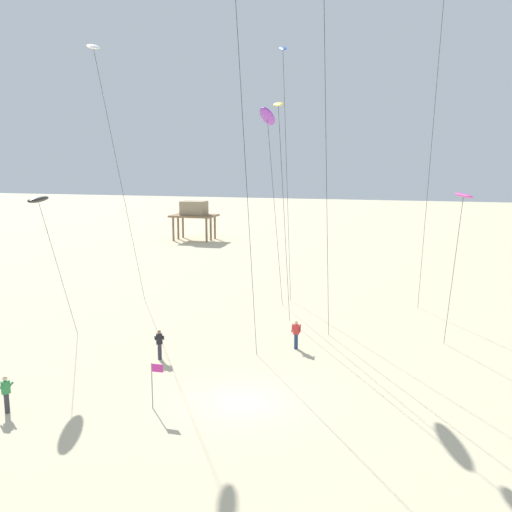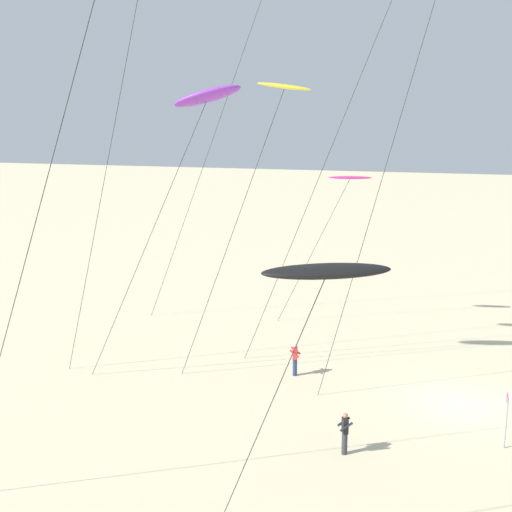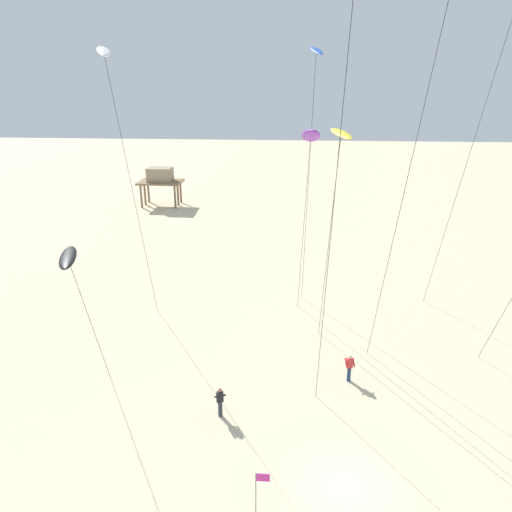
% 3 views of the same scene
% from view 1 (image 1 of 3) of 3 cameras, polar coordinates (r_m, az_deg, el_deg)
% --- Properties ---
extents(ground_plane, '(260.00, 260.00, 0.00)m').
position_cam_1_polar(ground_plane, '(26.84, -1.33, -14.32)').
color(ground_plane, beige).
extents(kite_yellow, '(1.30, 6.36, 14.17)m').
position_cam_1_polar(kite_yellow, '(32.63, 2.27, 14.48)').
color(kite_yellow, yellow).
rests_on(kite_yellow, ground).
extents(kite_black, '(1.96, 5.04, 8.98)m').
position_cam_1_polar(kite_black, '(33.59, -20.92, 5.26)').
color(kite_black, black).
rests_on(kite_black, ground).
extents(kite_purple, '(1.42, 7.82, 14.20)m').
position_cam_1_polar(kite_purple, '(35.87, 1.16, 13.70)').
color(kite_purple, purple).
rests_on(kite_purple, ground).
extents(kite_blue, '(1.06, 5.63, 18.36)m').
position_cam_1_polar(kite_blue, '(39.51, 2.74, 19.21)').
color(kite_blue, blue).
rests_on(kite_blue, ground).
extents(kite_magenta, '(1.08, 5.58, 9.27)m').
position_cam_1_polar(kite_magenta, '(30.46, 20.01, 5.55)').
color(kite_magenta, '#D8339E').
rests_on(kite_magenta, ground).
extents(kite_white, '(1.79, 8.08, 18.18)m').
position_cam_1_polar(kite_white, '(38.73, -15.89, 19.20)').
color(kite_white, white).
rests_on(kite_white, ground).
extents(kite_flyer_nearest, '(0.70, 0.71, 1.67)m').
position_cam_1_polar(kite_flyer_nearest, '(27.62, -23.71, -12.46)').
color(kite_flyer_nearest, '#33333D').
rests_on(kite_flyer_nearest, ground).
extents(kite_flyer_middle, '(0.58, 0.55, 1.67)m').
position_cam_1_polar(kite_flyer_middle, '(33.42, 4.03, -7.78)').
color(kite_flyer_middle, navy).
rests_on(kite_flyer_middle, ground).
extents(kite_flyer_furthest, '(0.68, 0.67, 1.67)m').
position_cam_1_polar(kite_flyer_furthest, '(32.10, -9.63, -8.64)').
color(kite_flyer_furthest, '#33333D').
rests_on(kite_flyer_furthest, ground).
extents(stilt_house, '(5.87, 4.21, 5.24)m').
position_cam_1_polar(stilt_house, '(77.35, -6.21, 4.46)').
color(stilt_house, '#846647').
rests_on(stilt_house, ground).
extents(marker_flag, '(0.56, 0.05, 2.10)m').
position_cam_1_polar(marker_flag, '(25.94, -10.08, -11.79)').
color(marker_flag, gray).
rests_on(marker_flag, ground).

